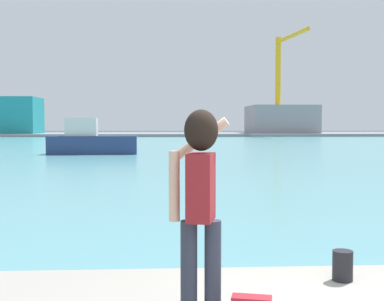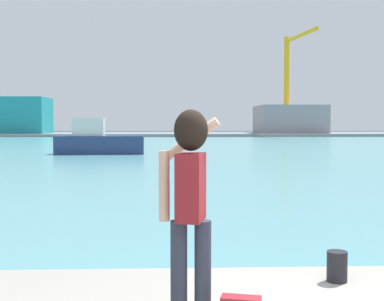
% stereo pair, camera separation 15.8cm
% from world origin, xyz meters
% --- Properties ---
extents(ground_plane, '(220.00, 220.00, 0.00)m').
position_xyz_m(ground_plane, '(0.00, 50.00, 0.00)').
color(ground_plane, '#334751').
extents(harbor_water, '(140.00, 100.00, 0.02)m').
position_xyz_m(harbor_water, '(0.00, 52.00, 0.01)').
color(harbor_water, '#599EA8').
rests_on(harbor_water, ground_plane).
extents(far_shore_dock, '(140.00, 20.00, 0.49)m').
position_xyz_m(far_shore_dock, '(0.00, 92.00, 0.24)').
color(far_shore_dock, gray).
rests_on(far_shore_dock, ground_plane).
extents(person_photographer, '(0.53, 0.57, 1.74)m').
position_xyz_m(person_photographer, '(-1.03, 0.53, 1.64)').
color(person_photographer, '#2D3342').
rests_on(person_photographer, quay_promenade).
extents(harbor_bollard, '(0.21, 0.21, 0.31)m').
position_xyz_m(harbor_bollard, '(0.52, 1.45, 0.73)').
color(harbor_bollard, black).
rests_on(harbor_bollard, quay_promenade).
extents(boat_moored, '(6.37, 2.24, 2.59)m').
position_xyz_m(boat_moored, '(-6.57, 33.40, 0.94)').
color(boat_moored, navy).
rests_on(boat_moored, harbor_water).
extents(warehouse_left, '(14.15, 8.67, 6.45)m').
position_xyz_m(warehouse_left, '(-30.73, 89.41, 3.71)').
color(warehouse_left, teal).
rests_on(warehouse_left, far_shore_dock).
extents(warehouse_right, '(11.94, 12.19, 5.12)m').
position_xyz_m(warehouse_right, '(20.86, 91.49, 3.05)').
color(warehouse_right, gray).
rests_on(warehouse_right, far_shore_dock).
extents(port_crane, '(2.69, 13.42, 17.64)m').
position_xyz_m(port_crane, '(20.12, 87.99, 11.44)').
color(port_crane, yellow).
rests_on(port_crane, far_shore_dock).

